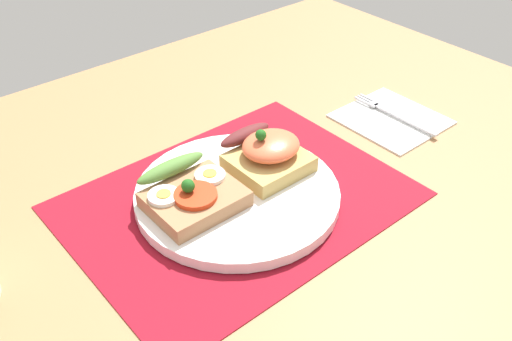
{
  "coord_description": "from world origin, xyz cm",
  "views": [
    {
      "loc": [
        -33.68,
        -43.34,
        45.23
      ],
      "look_at": [
        3.0,
        0.0,
        3.26
      ],
      "focal_mm": 40.23,
      "sensor_mm": 36.0,
      "label": 1
    }
  ],
  "objects_px": {
    "plate": "(237,194)",
    "sandwich_salmon": "(267,153)",
    "napkin": "(389,117)",
    "sandwich_egg_tomato": "(191,193)",
    "fork": "(392,113)"
  },
  "relations": [
    {
      "from": "sandwich_salmon",
      "to": "fork",
      "type": "height_order",
      "value": "sandwich_salmon"
    },
    {
      "from": "plate",
      "to": "napkin",
      "type": "relative_size",
      "value": 1.78
    },
    {
      "from": "plate",
      "to": "sandwich_salmon",
      "type": "distance_m",
      "value": 0.07
    },
    {
      "from": "sandwich_egg_tomato",
      "to": "napkin",
      "type": "relative_size",
      "value": 0.75
    },
    {
      "from": "sandwich_egg_tomato",
      "to": "fork",
      "type": "bearing_deg",
      "value": -1.83
    },
    {
      "from": "sandwich_egg_tomato",
      "to": "sandwich_salmon",
      "type": "xyz_separation_m",
      "value": [
        0.12,
        -0.0,
        0.01
      ]
    },
    {
      "from": "plate",
      "to": "napkin",
      "type": "bearing_deg",
      "value": 0.62
    },
    {
      "from": "sandwich_salmon",
      "to": "fork",
      "type": "distance_m",
      "value": 0.25
    },
    {
      "from": "sandwich_salmon",
      "to": "fork",
      "type": "xyz_separation_m",
      "value": [
        0.24,
        -0.01,
        -0.03
      ]
    },
    {
      "from": "sandwich_egg_tomato",
      "to": "sandwich_salmon",
      "type": "distance_m",
      "value": 0.12
    },
    {
      "from": "plate",
      "to": "sandwich_salmon",
      "type": "xyz_separation_m",
      "value": [
        0.06,
        0.01,
        0.03
      ]
    },
    {
      "from": "plate",
      "to": "napkin",
      "type": "distance_m",
      "value": 0.3
    },
    {
      "from": "plate",
      "to": "fork",
      "type": "xyz_separation_m",
      "value": [
        0.3,
        0.0,
        -0.0
      ]
    },
    {
      "from": "sandwich_egg_tomato",
      "to": "napkin",
      "type": "distance_m",
      "value": 0.36
    },
    {
      "from": "sandwich_salmon",
      "to": "napkin",
      "type": "bearing_deg",
      "value": -2.18
    }
  ]
}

